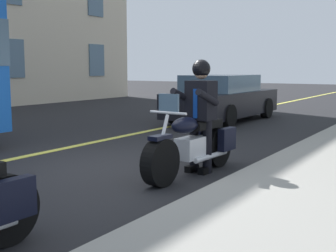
% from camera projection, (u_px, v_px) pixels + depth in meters
% --- Properties ---
extents(ground_plane, '(80.00, 80.00, 0.00)m').
position_uv_depth(ground_plane, '(113.00, 169.00, 7.15)').
color(ground_plane, black).
extents(lane_center_stripe, '(60.00, 0.16, 0.01)m').
position_uv_depth(lane_center_stripe, '(28.00, 156.00, 8.21)').
color(lane_center_stripe, '#E5DB4C').
rests_on(lane_center_stripe, ground_plane).
extents(motorcycle_main, '(2.22, 0.66, 1.26)m').
position_uv_depth(motorcycle_main, '(194.00, 145.00, 6.75)').
color(motorcycle_main, black).
rests_on(motorcycle_main, ground_plane).
extents(rider_main, '(0.64, 0.57, 1.74)m').
position_uv_depth(rider_main, '(200.00, 106.00, 6.82)').
color(rider_main, black).
rests_on(rider_main, ground_plane).
extents(car_silver, '(4.60, 1.92, 1.40)m').
position_uv_depth(car_silver, '(223.00, 98.00, 13.56)').
color(car_silver, black).
rests_on(car_silver, ground_plane).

